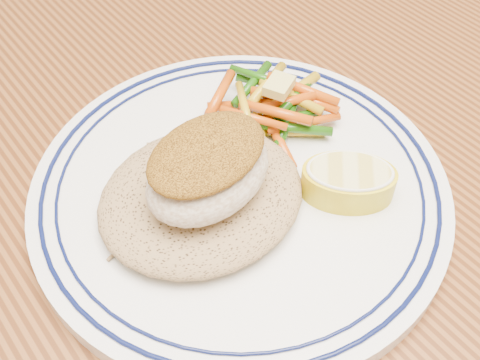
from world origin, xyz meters
The scene contains 7 objects.
dining_table centered at (0.00, 0.00, 0.65)m, with size 1.50×0.90×0.75m.
plate centered at (-0.01, -0.02, 0.76)m, with size 0.29×0.29×0.02m.
rice_pilaf centered at (-0.04, -0.02, 0.78)m, with size 0.14×0.12×0.03m, color olive.
fish_fillet centered at (-0.04, -0.03, 0.81)m, with size 0.10×0.08×0.04m.
vegetable_pile centered at (0.05, 0.01, 0.78)m, with size 0.10×0.10×0.03m.
butter_pat centered at (0.05, 0.01, 0.80)m, with size 0.02×0.02×0.01m, color #D4CB67.
lemon_wedge centered at (0.04, -0.07, 0.78)m, with size 0.08×0.08×0.02m.
Camera 1 is at (-0.17, -0.24, 1.08)m, focal length 45.00 mm.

